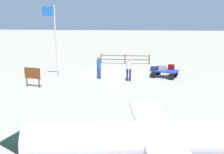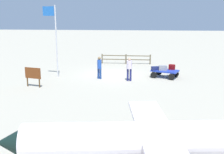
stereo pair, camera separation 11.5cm
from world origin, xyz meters
name	(u,v)px [view 1 (the left image)]	position (x,y,z in m)	size (l,w,h in m)	color
ground_plane	(111,75)	(0.00, 0.00, 0.00)	(120.00, 120.00, 0.00)	#ACA591
luggage_cart	(164,72)	(-3.94, 0.48, 0.42)	(2.16, 1.86, 0.55)	#223AB1
suitcase_olive	(162,68)	(-3.79, 0.60, 0.73)	(0.61, 0.38, 0.35)	gray
suitcase_navy	(171,67)	(-4.49, 0.18, 0.73)	(0.53, 0.46, 0.36)	maroon
suitcase_tan	(155,68)	(-3.24, 0.52, 0.68)	(0.60, 0.48, 0.25)	navy
worker_lead	(129,67)	(-1.38, 1.80, 0.98)	(0.42, 0.42, 1.64)	navy
worker_trailing	(99,66)	(0.77, 1.34, 0.91)	(0.42, 0.42, 1.61)	navy
airplane_near	(151,139)	(-2.33, 12.87, 1.01)	(8.59, 6.21, 2.74)	white
flagpole	(54,35)	(4.02, 1.11, 3.12)	(0.96, 0.18, 5.18)	silver
signboard	(32,74)	(4.65, 3.98, 0.82)	(1.11, 0.35, 1.25)	#4C3319
wooden_fence	(125,58)	(-0.86, -4.89, 0.53)	(4.63, 0.16, 0.90)	brown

